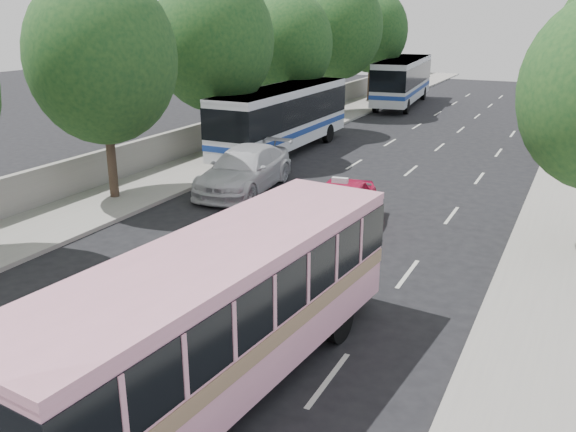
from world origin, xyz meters
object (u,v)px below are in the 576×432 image
Objects in this scene: pink_taxi at (339,207)px; tour_coach_rear at (403,78)px; tour_coach_front at (283,114)px; pink_bus at (221,303)px; white_pickup at (245,169)px.

pink_taxi is 0.40× the size of tour_coach_rear.
tour_coach_front is at bearing -97.82° from tour_coach_rear.
tour_coach_front reaches higher than pink_bus.
pink_taxi is (-1.46, 9.86, -1.08)m from pink_bus.
pink_bus is 0.85× the size of tour_coach_front.
white_pickup is at bearing 143.59° from pink_taxi.
pink_bus reaches higher than white_pickup.
pink_taxi is 6.26m from white_pickup.
white_pickup is 0.53× the size of tour_coach_front.
tour_coach_rear is at bearing 87.95° from tour_coach_front.
pink_bus is at bearing -89.49° from pink_taxi.
pink_taxi is at bearing -54.38° from tour_coach_front.
pink_bus is at bearing -84.46° from tour_coach_rear.
pink_bus is 1.98× the size of pink_taxi.
white_pickup is at bearing -75.95° from tour_coach_front.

